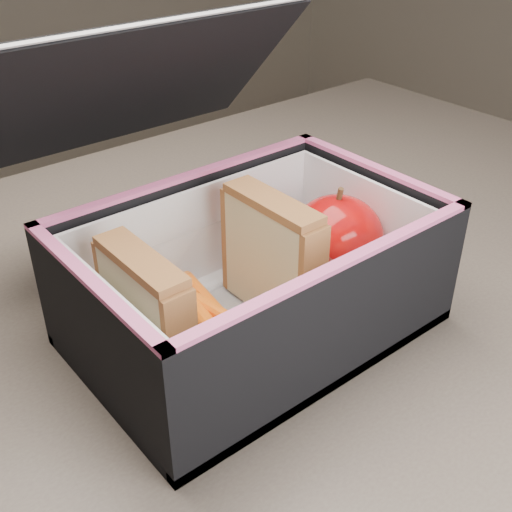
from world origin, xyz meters
The scene contains 8 objects.
kitchen_table centered at (0.00, 0.00, 0.66)m, with size 1.20×0.80×0.75m.
lunch_bag centered at (-0.02, -0.03, 0.81)m, with size 0.28×0.32×0.24m.
plastic_tub centered at (-0.06, -0.03, 0.80)m, with size 0.16×0.11×0.07m, color white, non-canonical shape.
sandwich_left centered at (-0.12, -0.03, 0.81)m, with size 0.02×0.09×0.10m.
sandwich_right centered at (0.00, -0.03, 0.82)m, with size 0.03×0.09×0.10m.
carrot_sticks centered at (-0.06, -0.03, 0.78)m, with size 0.05×0.15×0.03m.
paper_napkin centered at (0.07, -0.03, 0.77)m, with size 0.07×0.08×0.01m, color white.
red_apple centered at (0.07, -0.04, 0.81)m, with size 0.10×0.10×0.09m.
Camera 1 is at (-0.29, -0.36, 1.09)m, focal length 45.00 mm.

